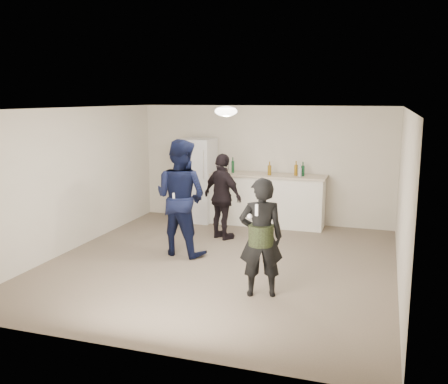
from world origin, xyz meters
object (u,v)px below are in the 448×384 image
(counter, at_px, (262,200))
(spectator, at_px, (223,197))
(woman, at_px, (261,237))
(shaker, at_px, (221,169))
(man, at_px, (181,197))
(fridge, at_px, (198,180))

(counter, bearing_deg, spectator, -109.42)
(woman, height_order, spectator, spectator)
(shaker, xyz_separation_m, spectator, (0.42, -1.16, -0.36))
(counter, bearing_deg, shaker, -172.53)
(counter, height_order, man, man)
(man, xyz_separation_m, spectator, (0.39, 1.11, -0.17))
(spectator, bearing_deg, shaker, -40.69)
(man, bearing_deg, spectator, -98.76)
(woman, xyz_separation_m, spectator, (-1.36, 2.49, 0.00))
(counter, xyz_separation_m, woman, (0.91, -3.76, 0.29))
(woman, bearing_deg, spectator, -80.03)
(counter, height_order, shaker, shaker)
(spectator, bearing_deg, fridge, -21.61)
(fridge, xyz_separation_m, man, (0.58, -2.31, 0.09))
(fridge, height_order, man, man)
(fridge, height_order, spectator, fridge)
(fridge, distance_m, man, 2.39)
(counter, bearing_deg, woman, -76.39)
(counter, bearing_deg, man, -109.39)
(fridge, relative_size, shaker, 10.59)
(shaker, height_order, spectator, spectator)
(man, bearing_deg, fridge, -65.28)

